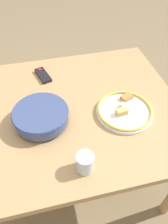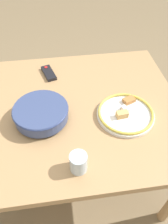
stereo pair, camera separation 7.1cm
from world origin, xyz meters
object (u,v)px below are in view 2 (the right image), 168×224
object	(u,v)px
noodle_bowl	(41,113)
drinking_glass	(78,163)
food_plate	(125,113)
tv_remote	(49,73)

from	to	relation	value
noodle_bowl	drinking_glass	world-z (taller)	drinking_glass
food_plate	drinking_glass	world-z (taller)	drinking_glass
noodle_bowl	food_plate	bearing A→B (deg)	-4.83
tv_remote	food_plate	bearing A→B (deg)	-63.26
noodle_bowl	tv_remote	distance (m)	0.39
food_plate	noodle_bowl	bearing A→B (deg)	175.17
food_plate	drinking_glass	bearing A→B (deg)	-136.13
noodle_bowl	drinking_glass	bearing A→B (deg)	-63.59
noodle_bowl	tv_remote	bearing A→B (deg)	83.07
food_plate	tv_remote	size ratio (longest dim) A/B	1.87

